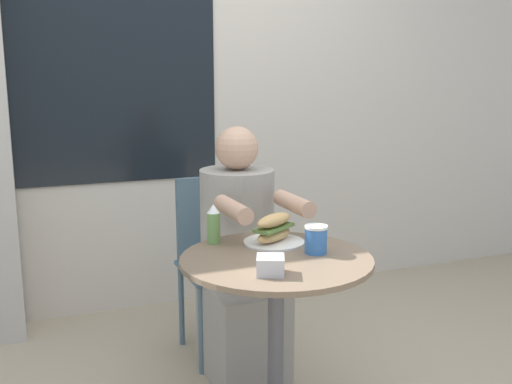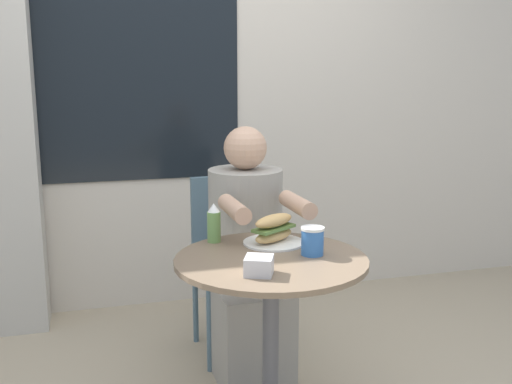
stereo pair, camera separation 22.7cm
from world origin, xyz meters
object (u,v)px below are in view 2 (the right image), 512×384
Objects in this scene: cafe_table at (271,310)px; drink_cup at (312,241)px; seated_diner at (248,272)px; condiment_bottle at (214,223)px; diner_chair at (229,247)px; sandwich_on_plate at (274,231)px.

drink_cup reaches higher than cafe_table.
condiment_bottle is (-0.21, -0.27, 0.31)m from seated_diner.
diner_chair reaches higher than sandwich_on_plate.
sandwich_on_plate is 0.20m from drink_cup.
condiment_bottle is at bearing 158.15° from sandwich_on_plate.
seated_diner reaches higher than sandwich_on_plate.
condiment_bottle is at bearing 121.32° from cafe_table.
diner_chair is 3.68× the size of sandwich_on_plate.
diner_chair is at bearing 71.57° from condiment_bottle.
drink_cup is (0.10, -0.88, 0.27)m from diner_chair.
condiment_bottle is at bearing 51.24° from seated_diner.
seated_diner is at bearing 83.92° from cafe_table.
drink_cup is at bearing 95.13° from diner_chair.
cafe_table is at bearing 176.77° from drink_cup.
seated_diner is at bearing 90.97° from sandwich_on_plate.
seated_diner is 0.61m from drink_cup.
condiment_bottle is (-0.15, 0.25, 0.27)m from cafe_table.
diner_chair is 8.45× the size of drink_cup.
cafe_table is 0.87m from diner_chair.
seated_diner is (0.00, -0.35, -0.02)m from diner_chair.
diner_chair is at bearing 86.51° from cafe_table.
cafe_table is 3.12× the size of sandwich_on_plate.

